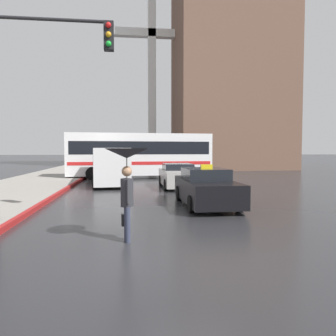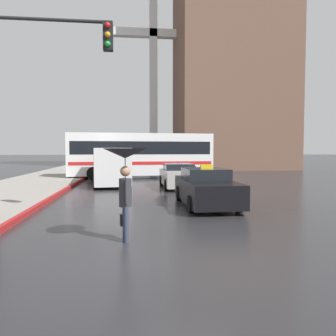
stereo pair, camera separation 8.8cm
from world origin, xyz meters
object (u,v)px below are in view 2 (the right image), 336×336
traffic_light (40,77)px  monument_cross (153,63)px  pedestrian_with_umbrella (125,167)px  taxi (206,188)px  sedan_red (179,176)px  ambulance_van (111,165)px  city_bus (141,154)px

traffic_light → monument_cross: monument_cross is taller
pedestrian_with_umbrella → traffic_light: traffic_light is taller
taxi → pedestrian_with_umbrella: 5.69m
sedan_red → monument_cross: (0.01, 20.39, 11.73)m
taxi → ambulance_van: 8.82m
city_bus → traffic_light: traffic_light is taller
sedan_red → ambulance_van: 4.29m
city_bus → taxi: bearing=4.8°
pedestrian_with_umbrella → traffic_light: (-2.40, 2.10, 2.46)m
ambulance_van → monument_cross: monument_cross is taller
taxi → monument_cross: (-0.15, 26.53, 11.72)m
pedestrian_with_umbrella → monument_cross: monument_cross is taller
traffic_light → city_bus: bearing=77.9°
monument_cross → traffic_light: bearing=-100.2°
pedestrian_with_umbrella → ambulance_van: bearing=-2.5°
pedestrian_with_umbrella → monument_cross: bearing=-12.6°
city_bus → monument_cross: bearing=167.4°
ambulance_van → pedestrian_with_umbrella: (1.06, -12.51, 0.48)m
pedestrian_with_umbrella → taxi: bearing=-40.0°
taxi → traffic_light: 6.97m
city_bus → traffic_light: size_ratio=1.80×
pedestrian_with_umbrella → traffic_light: bearing=41.5°
pedestrian_with_umbrella → sedan_red: bearing=-22.1°
sedan_red → city_bus: size_ratio=0.41×
taxi → city_bus: bearing=-80.6°
traffic_light → ambulance_van: bearing=82.7°
sedan_red → traffic_light: bearing=59.0°
ambulance_van → pedestrian_with_umbrella: bearing=89.0°
sedan_red → ambulance_van: bearing=-23.0°
monument_cross → taxi: bearing=-89.7°
ambulance_van → pedestrian_with_umbrella: ambulance_van is taller
monument_cross → sedan_red: bearing=-90.0°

